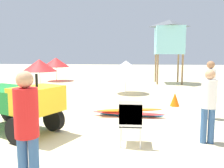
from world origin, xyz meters
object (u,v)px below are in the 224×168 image
object	(u,v)px
lifeguard_near_right	(27,125)
traffic_cone_near	(175,99)
utility_cart	(15,101)
beach_umbrella_left	(39,65)
lifeguard_tower	(169,37)
lifeguard_near_center	(209,102)
lifeguard_far_right	(210,86)
beach_umbrella_mid	(56,62)
beach_umbrella_far	(126,67)
stacked_plastic_chairs	(131,118)
surfboard_pile	(130,113)

from	to	relation	value
lifeguard_near_right	traffic_cone_near	size ratio (longest dim) A/B	3.38
utility_cart	beach_umbrella_left	size ratio (longest dim) A/B	1.35
lifeguard_tower	lifeguard_near_center	bearing A→B (deg)	-93.27
lifeguard_far_right	beach_umbrella_mid	size ratio (longest dim) A/B	0.91
lifeguard_far_right	beach_umbrella_mid	world-z (taller)	lifeguard_far_right
beach_umbrella_mid	beach_umbrella_far	world-z (taller)	beach_umbrella_mid
utility_cart	lifeguard_near_right	xyz separation A→B (m)	(1.53, -2.59, 0.21)
utility_cart	lifeguard_near_right	distance (m)	3.02
lifeguard_near_right	beach_umbrella_mid	xyz separation A→B (m)	(-4.30, 13.87, 0.36)
stacked_plastic_chairs	surfboard_pile	world-z (taller)	stacked_plastic_chairs
lifeguard_near_center	lifeguard_tower	bearing A→B (deg)	86.73
beach_umbrella_mid	beach_umbrella_far	distance (m)	7.35
beach_umbrella_left	beach_umbrella_mid	size ratio (longest dim) A/B	1.08
beach_umbrella_far	traffic_cone_near	world-z (taller)	beach_umbrella_far
stacked_plastic_chairs	surfboard_pile	distance (m)	2.48
surfboard_pile	stacked_plastic_chairs	bearing A→B (deg)	-88.24
lifeguard_near_center	beach_umbrella_far	bearing A→B (deg)	107.38
lifeguard_near_center	lifeguard_far_right	xyz separation A→B (m)	(0.63, 2.05, 0.08)
beach_umbrella_far	traffic_cone_near	distance (m)	3.55
utility_cart	lifeguard_near_right	bearing A→B (deg)	-59.34
lifeguard_tower	beach_umbrella_left	size ratio (longest dim) A/B	2.01
lifeguard_near_right	utility_cart	bearing A→B (deg)	120.66
surfboard_pile	lifeguard_near_right	bearing A→B (deg)	-106.46
beach_umbrella_far	utility_cart	bearing A→B (deg)	-112.25
lifeguard_near_right	stacked_plastic_chairs	bearing A→B (deg)	54.63
beach_umbrella_mid	surfboard_pile	bearing A→B (deg)	-59.66
lifeguard_tower	beach_umbrella_far	xyz separation A→B (m)	(-2.67, -4.52, -1.73)
lifeguard_near_right	lifeguard_near_center	bearing A→B (deg)	36.62
stacked_plastic_chairs	traffic_cone_near	world-z (taller)	stacked_plastic_chairs
beach_umbrella_left	lifeguard_near_right	bearing A→B (deg)	-68.40
stacked_plastic_chairs	beach_umbrella_left	xyz separation A→B (m)	(-5.69, 9.03, 0.67)
stacked_plastic_chairs	beach_umbrella_far	world-z (taller)	beach_umbrella_far
lifeguard_near_right	lifeguard_tower	bearing A→B (deg)	74.60
surfboard_pile	lifeguard_far_right	size ratio (longest dim) A/B	1.32
lifeguard_tower	beach_umbrella_far	bearing A→B (deg)	-120.54
lifeguard_near_right	lifeguard_tower	xyz separation A→B (m)	(3.66, 13.29, 2.08)
beach_umbrella_far	lifeguard_near_right	bearing A→B (deg)	-96.45
surfboard_pile	beach_umbrella_left	bearing A→B (deg)	130.37
lifeguard_far_right	lifeguard_tower	xyz separation A→B (m)	(-0.00, 8.98, 2.06)
lifeguard_near_center	beach_umbrella_mid	bearing A→B (deg)	122.23
lifeguard_far_right	stacked_plastic_chairs	bearing A→B (deg)	-133.94
lifeguard_near_center	traffic_cone_near	bearing A→B (deg)	91.36
beach_umbrella_left	stacked_plastic_chairs	bearing A→B (deg)	-57.79
lifeguard_near_center	beach_umbrella_left	xyz separation A→B (m)	(-7.36, 8.69, 0.34)
lifeguard_near_right	beach_umbrella_far	xyz separation A→B (m)	(0.99, 8.76, 0.34)
beach_umbrella_left	lifeguard_near_center	bearing A→B (deg)	-49.73
beach_umbrella_left	beach_umbrella_mid	distance (m)	2.93
utility_cart	stacked_plastic_chairs	world-z (taller)	utility_cart
utility_cart	beach_umbrella_left	bearing A→B (deg)	108.52
beach_umbrella_mid	traffic_cone_near	xyz separation A→B (m)	(7.24, -7.87, -1.10)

